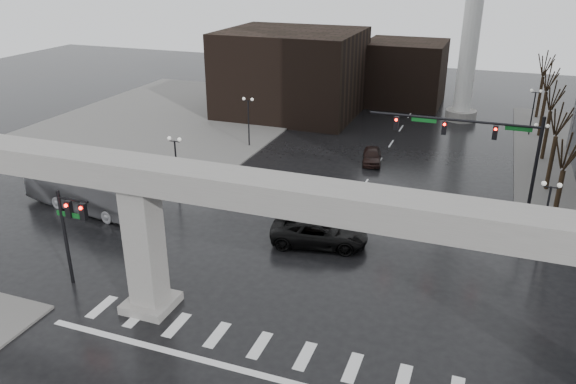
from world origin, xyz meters
name	(u,v)px	position (x,y,z in m)	size (l,w,h in m)	color
ground	(267,334)	(0.00, 0.00, 0.00)	(160.00, 160.00, 0.00)	black
sidewalk_nw	(182,115)	(-26.00, 36.00, 0.07)	(28.00, 36.00, 0.15)	#615F5C
elevated_guideway	(290,218)	(1.26, 0.00, 6.88)	(48.00, 2.60, 8.70)	gray
building_far_left	(291,73)	(-14.00, 42.00, 5.00)	(16.00, 14.00, 10.00)	black
building_far_mid	(404,73)	(-2.00, 52.00, 4.00)	(10.00, 10.00, 8.00)	black
smokestack	(475,2)	(6.00, 46.00, 13.35)	(3.60, 3.60, 30.00)	silver
signal_mast_arm	(482,141)	(8.99, 18.80, 5.83)	(12.12, 0.43, 8.00)	black
signal_left_pole	(71,223)	(-12.25, 0.50, 4.07)	(2.30, 0.30, 6.00)	black
lamp_right_0	(548,206)	(13.50, 14.00, 3.47)	(1.22, 0.32, 5.11)	black
lamp_right_1	(539,142)	(13.50, 28.00, 3.47)	(1.22, 0.32, 5.11)	black
lamp_right_2	(534,104)	(13.50, 42.00, 3.47)	(1.22, 0.32, 5.11)	black
lamp_left_0	(176,157)	(-13.50, 14.00, 3.47)	(1.22, 0.32, 5.11)	black
lamp_left_1	(248,114)	(-13.50, 28.00, 3.47)	(1.22, 0.32, 5.11)	black
lamp_left_2	(295,86)	(-13.50, 42.00, 3.47)	(1.22, 0.32, 5.11)	black
tree_right_0	(559,195)	(14.53, 18.02, 2.79)	(1.09, 1.58, 7.50)	black
tree_right_1	(552,158)	(14.53, 26.02, 2.85)	(1.09, 1.61, 7.67)	black
tree_right_2	(547,131)	(14.53, 34.02, 2.91)	(1.10, 1.63, 7.85)	black
tree_right_3	(543,110)	(14.53, 42.02, 2.98)	(1.11, 1.66, 8.02)	black
tree_right_4	(540,93)	(14.53, 50.02, 3.04)	(1.12, 1.69, 8.19)	black
pickup_truck	(319,232)	(-0.43, 10.26, 0.91)	(3.01, 6.53, 1.81)	black
city_bus	(88,190)	(-18.73, 9.63, 1.61)	(2.70, 11.54, 3.21)	#9A999D
far_car	(372,156)	(-0.62, 27.48, 0.72)	(1.69, 4.20, 1.43)	black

